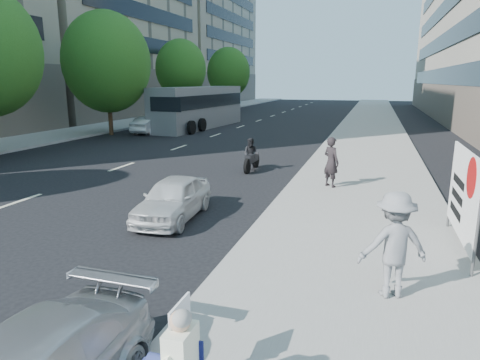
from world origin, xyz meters
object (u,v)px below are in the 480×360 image
at_px(seated_protester, 171,355).
at_px(pedestrian_woman, 331,162).
at_px(white_sedan_near, 173,198).
at_px(bus, 199,108).
at_px(protest_banner, 463,194).
at_px(jogger, 394,245).
at_px(white_sedan_mid, 151,125).
at_px(motorcycle, 251,156).

relative_size(seated_protester, pedestrian_woman, 0.75).
distance_m(seated_protester, pedestrian_woman, 11.24).
distance_m(white_sedan_near, bus, 24.04).
bearing_deg(seated_protester, protest_banner, 58.33).
xyz_separation_m(jogger, bus, (-14.23, 25.60, 0.56)).
bearing_deg(bus, protest_banner, -51.24).
bearing_deg(bus, white_sedan_mid, -107.92).
relative_size(seated_protester, motorcycle, 0.64).
bearing_deg(jogger, bus, -81.80).
bearing_deg(bus, white_sedan_near, -64.90).
distance_m(protest_banner, motorcycle, 10.09).
distance_m(jogger, white_sedan_near, 6.52).
bearing_deg(bus, motorcycle, -56.04).
distance_m(pedestrian_woman, white_sedan_mid, 19.54).
height_order(seated_protester, white_sedan_mid, seated_protester).
bearing_deg(seated_protester, white_sedan_mid, 119.34).
bearing_deg(white_sedan_near, motorcycle, 83.62).
bearing_deg(jogger, pedestrian_woman, -97.66).
distance_m(pedestrian_woman, protest_banner, 5.92).
height_order(jogger, motorcycle, jogger).
xyz_separation_m(pedestrian_woman, protest_banner, (3.29, -4.91, 0.37)).
bearing_deg(pedestrian_woman, white_sedan_mid, -5.04).
height_order(pedestrian_woman, white_sedan_mid, pedestrian_woman).
height_order(pedestrian_woman, white_sedan_near, pedestrian_woman).
bearing_deg(bus, seated_protester, -63.67).
height_order(white_sedan_near, white_sedan_mid, white_sedan_mid).
height_order(white_sedan_mid, motorcycle, motorcycle).
height_order(pedestrian_woman, motorcycle, pedestrian_woman).
height_order(jogger, white_sedan_near, jogger).
relative_size(jogger, motorcycle, 0.91).
bearing_deg(white_sedan_near, white_sedan_mid, 116.72).
bearing_deg(jogger, motorcycle, -82.79).
bearing_deg(motorcycle, jogger, -60.00).
xyz_separation_m(pedestrian_woman, motorcycle, (-3.58, 2.44, -0.39)).
bearing_deg(seated_protester, white_sedan_near, 116.01).
bearing_deg(protest_banner, motorcycle, 133.07).
xyz_separation_m(jogger, pedestrian_woman, (-1.79, 7.64, -0.05)).
bearing_deg(protest_banner, white_sedan_mid, 134.17).
bearing_deg(protest_banner, bus, 124.52).
xyz_separation_m(protest_banner, bus, (-15.73, 22.87, 0.23)).
bearing_deg(white_sedan_mid, jogger, 128.48).
relative_size(pedestrian_woman, bus, 0.14).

